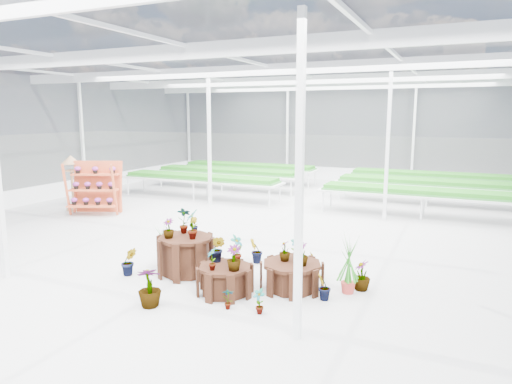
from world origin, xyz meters
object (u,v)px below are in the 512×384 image
at_px(plinth_tall, 186,255).
at_px(shelf_rack, 94,188).
at_px(plinth_mid, 225,280).
at_px(plinth_low, 292,276).
at_px(bird_table, 72,183).

height_order(plinth_tall, shelf_rack, shelf_rack).
relative_size(plinth_mid, plinth_low, 0.87).
height_order(plinth_mid, shelf_rack, shelf_rack).
distance_m(plinth_mid, bird_table, 9.00).
xyz_separation_m(plinth_tall, bird_table, (-6.72, 3.64, 0.54)).
relative_size(plinth_tall, shelf_rack, 0.67).
relative_size(shelf_rack, bird_table, 0.91).
distance_m(plinth_tall, plinth_low, 2.21).
height_order(plinth_low, shelf_rack, shelf_rack).
bearing_deg(plinth_low, bird_table, 158.38).
bearing_deg(bird_table, plinth_low, -25.77).
distance_m(shelf_rack, bird_table, 1.06).
bearing_deg(plinth_mid, plinth_tall, 153.43).
bearing_deg(shelf_rack, bird_table, 150.70).
height_order(plinth_tall, plinth_low, plinth_tall).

